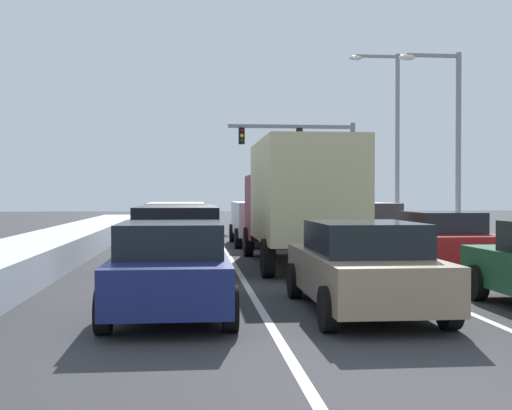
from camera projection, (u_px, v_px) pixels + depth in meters
name	position (u px, v px, depth m)	size (l,w,h in m)	color
ground_plane	(297.00, 266.00, 18.04)	(120.00, 120.00, 0.00)	#333335
lane_stripe_between_right_lane_and_center_lane	(332.00, 254.00, 21.57)	(0.14, 37.19, 0.01)	silver
lane_stripe_between_center_lane_and_left_lane	(228.00, 255.00, 21.24)	(0.14, 37.19, 0.01)	silver
snow_bank_right_shoulder	(486.00, 245.00, 22.08)	(1.81, 37.19, 0.54)	silver
snow_bank_left_shoulder	(61.00, 245.00, 20.72)	(2.12, 37.19, 0.76)	silver
sedan_red_right_lane_second	(439.00, 240.00, 17.33)	(2.00, 4.50, 1.51)	maroon
suv_charcoal_right_lane_third	(357.00, 220.00, 24.16)	(2.16, 4.90, 1.67)	#38383D
sedan_tan_center_lane_nearest	(362.00, 266.00, 10.92)	(2.00, 4.50, 1.51)	#937F60
box_truck_center_lane_second	(298.00, 197.00, 17.98)	(2.53, 7.20, 3.36)	maroon
suv_silver_center_lane_third	(260.00, 219.00, 25.56)	(2.16, 4.90, 1.67)	#B7BABF
sedan_navy_left_lane_nearest	(171.00, 267.00, 10.77)	(2.00, 4.50, 1.51)	navy
suv_black_left_lane_second	(178.00, 231.00, 16.86)	(2.16, 4.90, 1.67)	black
suv_white_left_lane_third	(177.00, 221.00, 23.59)	(2.16, 4.90, 1.67)	silver
traffic_light_gantry	(314.00, 151.00, 38.56)	(7.54, 0.47, 6.20)	slate
street_lamp_right_mid	(450.00, 128.00, 27.13)	(2.66, 0.36, 7.84)	gray
street_lamp_right_far	(391.00, 127.00, 33.81)	(2.66, 0.36, 9.22)	gray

